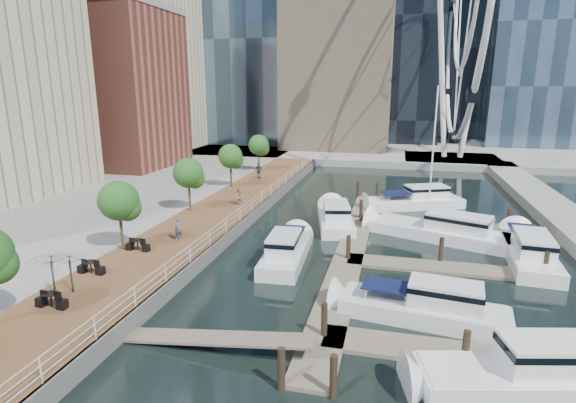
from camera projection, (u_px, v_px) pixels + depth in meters
The scene contains 17 objects.
ground at pixel (273, 311), 23.45m from camera, with size 520.00×520.00×0.00m, color black.
boardwalk at pixel (221, 215), 39.53m from camera, with size 6.00×60.00×1.00m, color brown.
seawall at pixel (253, 217), 38.84m from camera, with size 0.25×60.00×1.00m, color #595954.
land_far at pixel (376, 130), 119.37m from camera, with size 200.00×114.00×1.00m, color gray.
breakwater at pixel (567, 221), 37.55m from camera, with size 4.00×60.00×1.00m, color gray.
pier at pixel (452, 160), 69.06m from camera, with size 14.00×12.00×1.00m, color gray.
railing at pixel (252, 205), 38.61m from camera, with size 0.10×60.00×1.05m, color white, non-canonical shape.
floating_docks at pixel (424, 250), 30.89m from camera, with size 16.00×34.00×2.60m.
midrise_condos at pixel (61, 70), 53.16m from camera, with size 19.00×67.00×28.00m.
street_trees at pixel (188, 173), 38.21m from camera, with size 2.60×42.60×4.60m.
cafe_tables at pixel (73, 283), 23.63m from camera, with size 2.50×13.70×0.74m.
yacht_foreground at pixel (422, 320), 22.58m from camera, with size 2.41×8.99×2.15m, color silver, non-canonical shape.
pedestrian_near at pixel (178, 229), 31.29m from camera, with size 0.58×0.38×1.59m, color #4A5363.
pedestrian_mid at pixel (238, 197), 40.77m from camera, with size 0.73×0.57×1.50m, color gray.
pedestrian_far at pixel (259, 171), 52.49m from camera, with size 1.11×0.46×1.89m, color #343741.
moored_yachts at pixel (428, 242), 34.03m from camera, with size 19.08×32.87×11.50m.
cafe_seating at pixel (16, 301), 19.77m from camera, with size 4.47×10.17×2.66m.
Camera 1 is at (5.82, -20.53, 11.31)m, focal length 28.00 mm.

